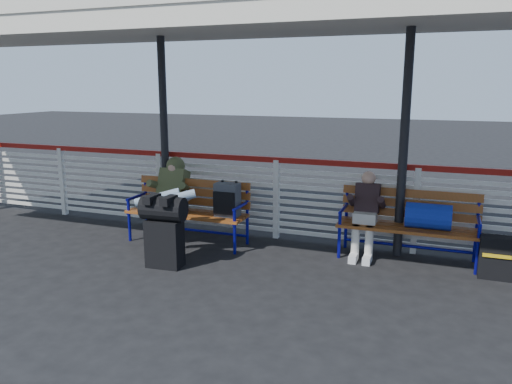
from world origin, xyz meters
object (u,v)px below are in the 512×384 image
at_px(luggage_stack, 164,229).
at_px(bench_left, 202,203).
at_px(bench_right, 418,217).
at_px(companion_person, 366,213).
at_px(traveler_man, 167,197).
at_px(suitcase_side, 496,257).

bearing_deg(luggage_stack, bench_left, 84.99).
height_order(bench_left, bench_right, bench_left).
relative_size(luggage_stack, bench_left, 0.51).
xyz_separation_m(bench_left, companion_person, (2.31, 0.30, -0.00)).
height_order(luggage_stack, companion_person, companion_person).
bearing_deg(traveler_man, bench_right, 11.42).
height_order(luggage_stack, suitcase_side, luggage_stack).
xyz_separation_m(luggage_stack, companion_person, (2.32, 1.33, 0.09)).
bearing_deg(traveler_man, bench_left, 43.65).
xyz_separation_m(bench_left, bench_right, (2.98, 0.33, -0.01)).
relative_size(bench_right, companion_person, 1.57).
height_order(bench_right, suitcase_side, bench_right).
xyz_separation_m(luggage_stack, bench_left, (0.01, 1.03, 0.10)).
distance_m(traveler_man, companion_person, 2.75).
relative_size(bench_left, suitcase_side, 3.45).
bearing_deg(suitcase_side, bench_right, 161.78).
relative_size(bench_right, traveler_man, 1.10).
bearing_deg(companion_person, bench_right, 2.94).
bearing_deg(companion_person, luggage_stack, -150.27).
relative_size(luggage_stack, traveler_man, 0.56).
distance_m(traveler_man, suitcase_side, 4.31).
xyz_separation_m(bench_right, suitcase_side, (0.93, -0.31, -0.33)).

